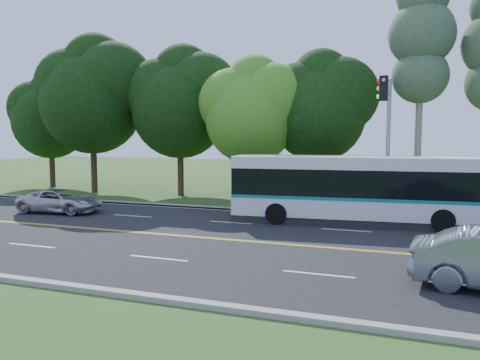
% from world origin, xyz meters
% --- Properties ---
extents(ground, '(120.00, 120.00, 0.00)m').
position_xyz_m(ground, '(0.00, 0.00, 0.00)').
color(ground, '#2C531B').
rests_on(ground, ground).
extents(road, '(60.00, 14.00, 0.02)m').
position_xyz_m(road, '(0.00, 0.00, 0.01)').
color(road, black).
rests_on(road, ground).
extents(curb_north, '(60.00, 0.30, 0.15)m').
position_xyz_m(curb_north, '(0.00, 7.15, 0.07)').
color(curb_north, gray).
rests_on(curb_north, ground).
extents(curb_south, '(60.00, 0.30, 0.15)m').
position_xyz_m(curb_south, '(0.00, -7.15, 0.07)').
color(curb_south, gray).
rests_on(curb_south, ground).
extents(grass_verge, '(60.00, 4.00, 0.10)m').
position_xyz_m(grass_verge, '(0.00, 9.00, 0.05)').
color(grass_verge, '#2C531B').
rests_on(grass_verge, ground).
extents(lane_markings, '(57.60, 13.82, 0.00)m').
position_xyz_m(lane_markings, '(-0.09, 0.00, 0.02)').
color(lane_markings, gold).
rests_on(lane_markings, road).
extents(tree_row, '(44.70, 9.10, 13.84)m').
position_xyz_m(tree_row, '(-5.15, 12.13, 6.73)').
color(tree_row, '#2E2314').
rests_on(tree_row, ground).
extents(bougainvillea_hedge, '(9.50, 2.25, 1.50)m').
position_xyz_m(bougainvillea_hedge, '(7.18, 8.15, 0.72)').
color(bougainvillea_hedge, maroon).
rests_on(bougainvillea_hedge, ground).
extents(traffic_signal, '(0.42, 6.10, 7.00)m').
position_xyz_m(traffic_signal, '(6.49, 5.40, 4.67)').
color(traffic_signal, gray).
rests_on(traffic_signal, ground).
extents(transit_bus, '(12.42, 3.76, 3.20)m').
position_xyz_m(transit_bus, '(5.44, 5.39, 1.60)').
color(transit_bus, silver).
rests_on(transit_bus, road).
extents(suv, '(4.71, 2.51, 1.26)m').
position_xyz_m(suv, '(-10.33, 3.16, 0.65)').
color(suv, '#B8B9BC').
rests_on(suv, road).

